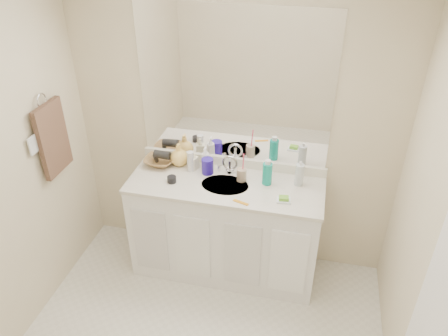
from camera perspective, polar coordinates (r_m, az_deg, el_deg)
name	(u,v)px	position (r m, az deg, el deg)	size (l,w,h in m)	color
ceiling	(168,6)	(1.85, -7.31, 20.25)	(2.60, 2.60, 0.02)	white
wall_back	(233,131)	(3.45, 1.23, 4.91)	(2.60, 0.02, 2.40)	beige
wall_right	(440,278)	(2.41, 26.33, -12.73)	(0.02, 2.60, 2.40)	beige
vanity_cabinet	(225,229)	(3.65, 0.18, -7.93)	(1.50, 0.55, 0.85)	white
countertop	(225,185)	(3.39, 0.19, -2.22)	(1.52, 0.57, 0.03)	silver
backsplash	(233,162)	(3.57, 1.13, 0.80)	(1.52, 0.03, 0.08)	white
sink_basin	(225,186)	(3.37, 0.12, -2.36)	(0.37, 0.37, 0.02)	beige
faucet	(230,167)	(3.48, 0.79, 0.18)	(0.02, 0.02, 0.11)	silver
mirror	(234,88)	(3.29, 1.28, 10.44)	(1.48, 0.01, 1.20)	white
blue_mug	(208,166)	(3.47, -2.17, 0.25)	(0.09, 0.09, 0.13)	#2A179E
tan_cup	(242,175)	(3.39, 2.31, -0.88)	(0.08, 0.08, 0.10)	tan
toothbrush	(243,164)	(3.34, 2.51, 0.53)	(0.01, 0.01, 0.19)	#F94166
mouthwash_bottle	(267,174)	(3.35, 5.67, -0.76)	(0.07, 0.07, 0.18)	#0C9682
clear_pump_bottle	(299,175)	(3.37, 9.81, -0.87)	(0.07, 0.07, 0.17)	silver
soap_dish	(284,200)	(3.22, 7.79, -4.19)	(0.10, 0.08, 0.01)	white
green_soap	(284,198)	(3.21, 7.82, -3.92)	(0.07, 0.05, 0.03)	#6DB72C
orange_comb	(241,202)	(3.18, 2.21, -4.50)	(0.12, 0.03, 0.01)	orange
dark_jar	(172,179)	(3.40, -6.84, -1.48)	(0.07, 0.07, 0.05)	black
extra_white_bottle	(190,161)	(3.50, -4.40, 0.87)	(0.05, 0.05, 0.17)	silver
soap_bottle_white	(205,158)	(3.52, -2.44, 1.31)	(0.07, 0.07, 0.19)	white
soap_bottle_cream	(193,160)	(3.53, -4.07, 1.07)	(0.07, 0.07, 0.16)	beige
soap_bottle_yellow	(179,154)	(3.59, -5.89, 1.77)	(0.15, 0.15, 0.19)	#F8C860
wicker_basket	(160,161)	(3.65, -8.30, 0.96)	(0.25, 0.25, 0.06)	olive
hair_dryer	(162,155)	(3.61, -8.07, 1.73)	(0.07, 0.07, 0.13)	black
towel_ring	(42,101)	(3.35, -22.73, 8.12)	(0.11, 0.11, 0.01)	silver
hand_towel	(53,139)	(3.46, -21.44, 3.59)	(0.04, 0.32, 0.55)	#39281E
switch_plate	(33,145)	(3.31, -23.70, 2.75)	(0.01, 0.09, 0.13)	white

